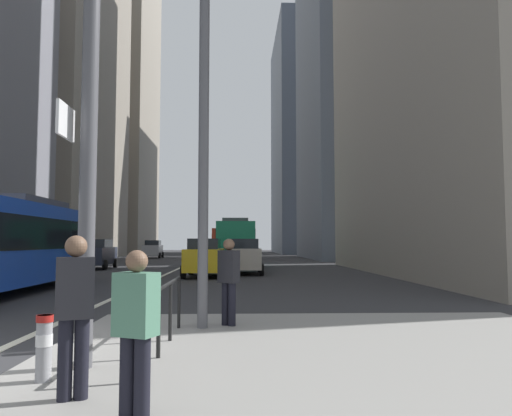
{
  "coord_description": "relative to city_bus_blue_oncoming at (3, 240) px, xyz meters",
  "views": [
    {
      "loc": [
        3.92,
        -7.27,
        1.78
      ],
      "look_at": [
        5.59,
        37.88,
        4.9
      ],
      "focal_mm": 34.44,
      "sensor_mm": 36.0,
      "label": 1
    }
  ],
  "objects": [
    {
      "name": "lane_centre_line",
      "position": [
        4.04,
        20.36,
        -1.83
      ],
      "size": [
        0.2,
        80.0,
        0.01
      ],
      "primitive_type": "cube",
      "color": "beige",
      "rests_on": "ground"
    },
    {
      "name": "car_oncoming_far",
      "position": [
        -1.38,
        16.01,
        -0.85
      ],
      "size": [
        2.13,
        4.4,
        1.94
      ],
      "color": "#232838",
      "rests_on": "ground"
    },
    {
      "name": "office_tower_right_far",
      "position": [
        21.04,
        61.52,
        16.03
      ],
      "size": [
        13.96,
        22.25,
        35.73
      ],
      "primitive_type": "cube",
      "color": "slate",
      "rests_on": "ground"
    },
    {
      "name": "pedestrian_walking",
      "position": [
        7.78,
        -7.2,
        -0.75
      ],
      "size": [
        0.45,
        0.42,
        1.69
      ],
      "color": "black",
      "rests_on": "median_island"
    },
    {
      "name": "pedestrian_waiting",
      "position": [
        6.25,
        -11.66,
        -0.74
      ],
      "size": [
        0.44,
        0.35,
        1.7
      ],
      "color": "black",
      "rests_on": "median_island"
    },
    {
      "name": "bollard_back",
      "position": [
        5.4,
        -8.66,
        -1.25
      ],
      "size": [
        0.2,
        0.2,
        0.78
      ],
      "color": "#99999E",
      "rests_on": "median_island"
    },
    {
      "name": "city_bus_red_distant",
      "position": [
        6.82,
        36.42,
        -0.0
      ],
      "size": [
        2.91,
        11.47,
        3.4
      ],
      "color": "red",
      "rests_on": "ground"
    },
    {
      "name": "median_island",
      "position": [
        9.54,
        -10.64,
        -1.76
      ],
      "size": [
        9.0,
        10.0,
        0.15
      ],
      "primitive_type": "cube",
      "color": "gray",
      "rests_on": "ground"
    },
    {
      "name": "street_lamp_post",
      "position": [
        7.28,
        -7.45,
        3.45
      ],
      "size": [
        5.5,
        0.32,
        8.0
      ],
      "color": "#56565B",
      "rests_on": "median_island"
    },
    {
      "name": "office_tower_right_mid",
      "position": [
        21.04,
        35.7,
        22.36
      ],
      "size": [
        11.27,
        18.57,
        48.4
      ],
      "primitive_type": "cube",
      "color": "slate",
      "rests_on": "ground"
    },
    {
      "name": "car_oncoming_mid",
      "position": [
        -1.39,
        37.58,
        -0.85
      ],
      "size": [
        2.16,
        4.18,
        1.94
      ],
      "color": "silver",
      "rests_on": "ground"
    },
    {
      "name": "city_bus_blue_oncoming",
      "position": [
        0.0,
        0.0,
        0.0
      ],
      "size": [
        2.71,
        11.83,
        3.4
      ],
      "color": "blue",
      "rests_on": "ground"
    },
    {
      "name": "bollard_right",
      "position": [
        5.68,
        -10.97,
        -1.26
      ],
      "size": [
        0.2,
        0.2,
        0.77
      ],
      "color": "#99999E",
      "rests_on": "median_island"
    },
    {
      "name": "pedestrian_railing",
      "position": [
        6.84,
        -9.24,
        -0.98
      ],
      "size": [
        0.06,
        3.67,
        0.98
      ],
      "color": "black",
      "rests_on": "median_island"
    },
    {
      "name": "office_tower_left_mid",
      "position": [
        -11.96,
        35.85,
        18.13
      ],
      "size": [
        11.48,
        21.58,
        39.93
      ],
      "primitive_type": "cube",
      "color": "gray",
      "rests_on": "ground"
    },
    {
      "name": "office_tower_left_far",
      "position": [
        -11.96,
        60.95,
        22.87
      ],
      "size": [
        11.94,
        17.77,
        49.41
      ],
      "primitive_type": "cube",
      "color": "gray",
      "rests_on": "ground"
    },
    {
      "name": "pedestrian_far",
      "position": [
        7.01,
        -12.26,
        -0.83
      ],
      "size": [
        0.45,
        0.37,
        1.55
      ],
      "color": "black",
      "rests_on": "median_island"
    },
    {
      "name": "car_receding_far",
      "position": [
        6.27,
        8.42,
        -0.85
      ],
      "size": [
        2.13,
        4.63,
        1.94
      ],
      "color": "gold",
      "rests_on": "ground"
    },
    {
      "name": "city_bus_red_receding",
      "position": [
        7.7,
        19.8,
        -0.0
      ],
      "size": [
        2.86,
        11.41,
        3.4
      ],
      "color": "#198456",
      "rests_on": "ground"
    },
    {
      "name": "ground_plane",
      "position": [
        4.04,
        10.36,
        -1.84
      ],
      "size": [
        160.0,
        160.0,
        0.0
      ],
      "primitive_type": "plane",
      "color": "#303033"
    },
    {
      "name": "car_receding_near",
      "position": [
        8.32,
        10.3,
        -0.85
      ],
      "size": [
        2.1,
        4.22,
        1.94
      ],
      "color": "#B2A899",
      "rests_on": "ground"
    }
  ]
}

